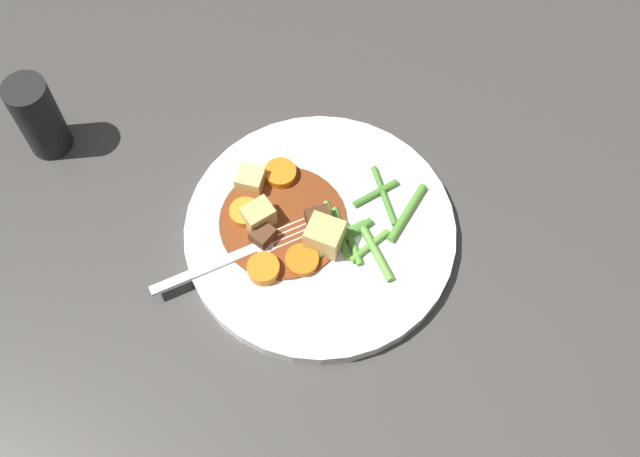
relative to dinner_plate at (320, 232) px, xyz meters
The scene contains 24 objects.
ground_plane 0.01m from the dinner_plate, ahead, with size 3.00×3.00×0.00m, color #423F3D.
dinner_plate is the anchor object (origin of this frame).
stew_sauce 0.04m from the dinner_plate, ahead, with size 0.13×0.13×0.00m, color brown.
carrot_slice_0 0.08m from the dinner_plate, ahead, with size 0.03×0.03×0.01m, color orange.
carrot_slice_1 0.08m from the dinner_plate, 45.07° to the right, with size 0.03×0.03×0.01m, color orange.
carrot_slice_2 0.05m from the dinner_plate, 75.84° to the left, with size 0.03×0.03×0.01m, color orange.
carrot_slice_3 0.08m from the dinner_plate, 51.80° to the left, with size 0.03×0.03×0.01m, color orange.
potato_chunk_0 0.03m from the dinner_plate, 116.18° to the left, with size 0.04×0.03×0.03m, color #DBBC6B.
potato_chunk_1 0.07m from the dinner_plate, ahead, with size 0.03×0.02×0.03m, color #DBBC6B.
potato_chunk_2 0.09m from the dinner_plate, 24.33° to the right, with size 0.03×0.03×0.02m, color #E5CC7A.
meat_chunk_0 0.06m from the dinner_plate, 23.16° to the left, with size 0.02×0.02×0.02m, color #56331E.
meat_chunk_1 0.02m from the dinner_plate, 17.24° to the right, with size 0.03×0.03×0.02m, color #4C2B19.
green_bean_0 0.04m from the dinner_plate, 162.11° to the left, with size 0.01×0.01×0.05m, color #599E38.
green_bean_1 0.09m from the dinner_plate, 158.79° to the right, with size 0.01×0.01×0.08m, color #599E38.
green_bean_2 0.03m from the dinner_plate, behind, with size 0.01×0.01×0.05m, color #66AD42.
green_bean_3 0.02m from the dinner_plate, 169.50° to the right, with size 0.01×0.01×0.07m, color #66AD42.
green_bean_4 0.06m from the dinner_plate, 167.94° to the left, with size 0.01×0.01×0.05m, color #66AD42.
green_bean_5 0.03m from the dinner_plate, 159.08° to the left, with size 0.01×0.01×0.07m, color #4C8E33.
green_bean_6 0.07m from the dinner_plate, 162.74° to the left, with size 0.01×0.01×0.06m, color #66AD42.
green_bean_7 0.08m from the dinner_plate, 140.15° to the right, with size 0.01×0.01×0.07m, color #4C8E33.
green_bean_8 0.02m from the dinner_plate, 149.96° to the left, with size 0.01×0.01×0.07m, color #599E38.
green_bean_9 0.07m from the dinner_plate, 134.71° to the right, with size 0.01×0.01×0.05m, color #4C8E33.
fork 0.09m from the dinner_plate, 31.57° to the left, with size 0.15×0.12×0.00m.
pepper_mill 0.33m from the dinner_plate, 10.25° to the right, with size 0.05×0.05×0.10m, color black.
Camera 1 is at (-0.07, 0.37, 0.76)m, focal length 44.70 mm.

